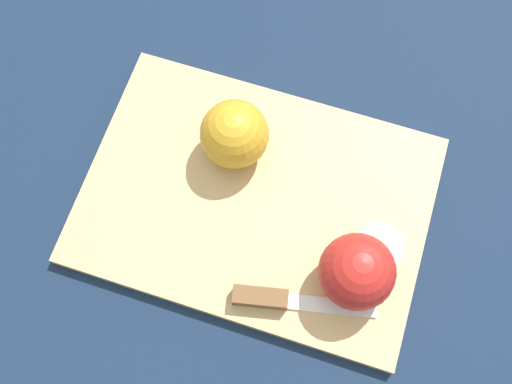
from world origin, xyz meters
The scene contains 6 objects.
ground_plane centered at (0.00, 0.00, 0.00)m, with size 4.00×4.00×0.00m, color #14233D.
cutting_board centered at (0.00, 0.00, 0.01)m, with size 0.42×0.33×0.01m.
apple_half_left centered at (-0.03, 0.06, 0.05)m, with size 0.08×0.08×0.08m.
apple_half_right centered at (0.11, -0.08, 0.05)m, with size 0.08×0.08×0.08m.
knife centered at (0.03, -0.11, 0.02)m, with size 0.15×0.03×0.02m.
apple_slice centered at (0.14, -0.04, 0.02)m, with size 0.05×0.05×0.00m.
Camera 1 is at (0.03, -0.22, 0.65)m, focal length 42.00 mm.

